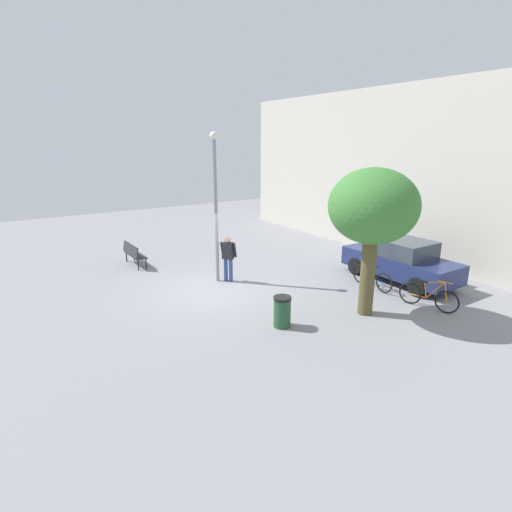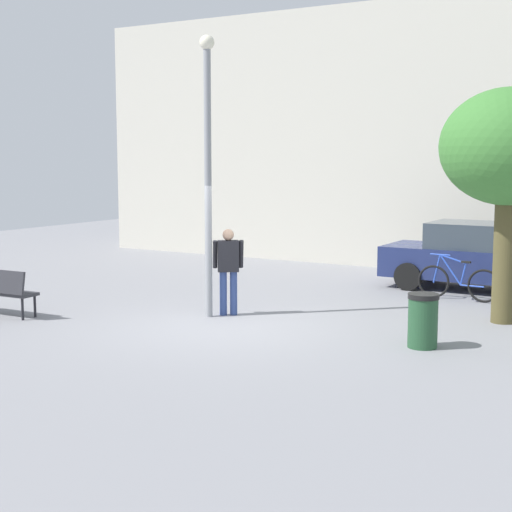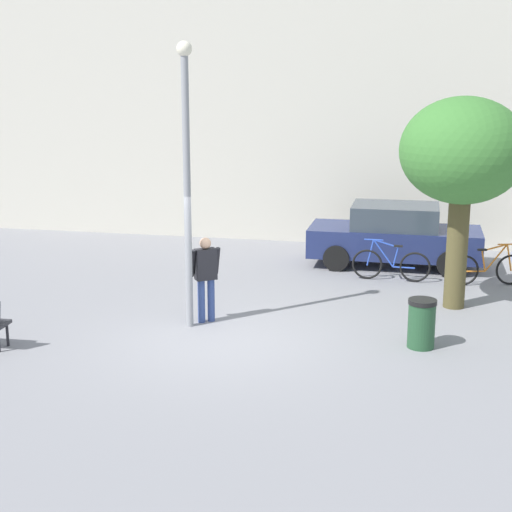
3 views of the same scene
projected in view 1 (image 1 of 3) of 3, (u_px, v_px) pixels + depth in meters
The scene contains 10 objects.
ground_plane at pixel (212, 291), 13.71m from camera, with size 36.00×36.00×0.00m, color gray.
building_facade at pixel (403, 173), 17.72m from camera, with size 19.76×2.00×7.19m, color beige.
lamppost at pixel (215, 199), 13.90m from camera, with size 0.28×0.28×5.26m.
person_by_lamppost at pixel (228, 256), 14.45m from camera, with size 0.61×0.53×1.67m.
park_bench at pixel (133, 253), 16.37m from camera, with size 1.62×0.54×0.92m.
plaza_tree at pixel (373, 208), 11.08m from camera, with size 2.50×2.50×4.28m.
bicycle_orange at pixel (428, 297), 12.20m from camera, with size 1.76×0.53×0.97m.
bicycle_blue at pixel (372, 277), 13.92m from camera, with size 1.81×0.12×0.97m.
parked_car_navy at pixel (400, 260), 14.56m from camera, with size 4.20×1.83×1.55m.
trash_bin at pixel (282, 312), 11.00m from camera, with size 0.50×0.50×0.88m.
Camera 1 is at (11.58, -5.74, 4.97)m, focal length 28.07 mm.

